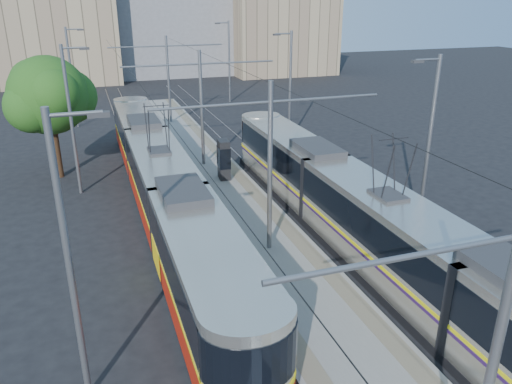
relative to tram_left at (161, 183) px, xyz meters
name	(u,v)px	position (x,y,z in m)	size (l,w,h in m)	color
ground	(366,381)	(3.60, -13.54, -1.71)	(160.00, 160.00, 0.00)	black
platform	(216,181)	(3.60, 3.46, -1.56)	(4.00, 50.00, 0.30)	gray
tactile_strip_left	(191,181)	(2.15, 3.46, -1.40)	(0.70, 50.00, 0.01)	gray
tactile_strip_right	(239,176)	(5.05, 3.46, -1.40)	(0.70, 50.00, 0.01)	gray
rails	(216,183)	(3.60, 3.46, -1.69)	(8.71, 70.00, 0.03)	gray
tram_left	(161,183)	(0.00, 0.00, 0.00)	(2.43, 29.47, 5.50)	black
tram_right	(384,231)	(7.20, -8.49, 0.15)	(2.43, 30.58, 5.50)	black
catenary	(227,118)	(3.60, 0.61, 2.82)	(9.20, 70.00, 7.00)	slate
street_lamps	(198,100)	(3.60, 7.46, 2.47)	(15.18, 38.22, 8.00)	slate
shelter	(224,159)	(4.10, 3.39, -0.20)	(0.72, 1.09, 2.30)	black
tree	(54,96)	(-4.74, 7.86, 3.15)	(4.95, 4.57, 7.19)	#382314
building_left	(48,27)	(-6.40, 46.46, 4.95)	(16.32, 12.24, 13.29)	tan
building_centre	(171,21)	(9.60, 50.46, 5.32)	(18.36, 14.28, 14.03)	gray
building_right	(280,27)	(23.60, 44.46, 4.59)	(14.28, 10.20, 12.57)	tan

